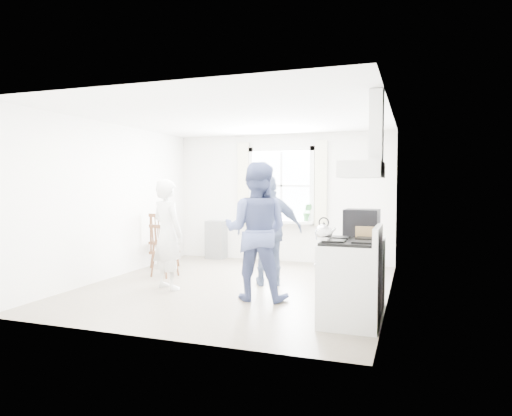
% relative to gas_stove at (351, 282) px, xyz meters
% --- Properties ---
extents(room_shell, '(4.62, 5.12, 2.64)m').
position_rel_gas_stove_xyz_m(room_shell, '(-1.91, 1.35, 0.82)').
color(room_shell, gray).
rests_on(room_shell, ground).
extents(window_assembly, '(1.88, 0.24, 1.70)m').
position_rel_gas_stove_xyz_m(window_assembly, '(-1.91, 3.80, 0.98)').
color(window_assembly, white).
rests_on(window_assembly, room_shell).
extents(range_hood, '(0.45, 0.76, 0.94)m').
position_rel_gas_stove_xyz_m(range_hood, '(0.16, -0.00, 1.42)').
color(range_hood, silver).
rests_on(range_hood, room_shell).
extents(shelf_unit, '(0.40, 0.30, 0.80)m').
position_rel_gas_stove_xyz_m(shelf_unit, '(-3.31, 3.68, -0.08)').
color(shelf_unit, gray).
rests_on(shelf_unit, ground).
extents(gas_stove, '(0.68, 0.76, 1.12)m').
position_rel_gas_stove_xyz_m(gas_stove, '(0.00, 0.00, 0.00)').
color(gas_stove, silver).
rests_on(gas_stove, ground).
extents(kettle, '(0.19, 0.19, 0.27)m').
position_rel_gas_stove_xyz_m(kettle, '(-0.27, -0.20, 0.56)').
color(kettle, silver).
rests_on(kettle, gas_stove).
extents(low_cabinet, '(0.50, 0.55, 0.90)m').
position_rel_gas_stove_xyz_m(low_cabinet, '(0.07, 0.70, -0.03)').
color(low_cabinet, silver).
rests_on(low_cabinet, ground).
extents(stereo_stack, '(0.43, 0.39, 0.37)m').
position_rel_gas_stove_xyz_m(stereo_stack, '(0.05, 0.63, 0.60)').
color(stereo_stack, black).
rests_on(stereo_stack, low_cabinet).
extents(cardboard_box, '(0.28, 0.21, 0.17)m').
position_rel_gas_stove_xyz_m(cardboard_box, '(0.14, 0.49, 0.50)').
color(cardboard_box, '#9B7B4B').
rests_on(cardboard_box, low_cabinet).
extents(windsor_chair_a, '(0.47, 0.46, 1.04)m').
position_rel_gas_stove_xyz_m(windsor_chair_a, '(-3.82, 2.31, 0.15)').
color(windsor_chair_a, '#4A2A17').
rests_on(windsor_chair_a, ground).
extents(windsor_chair_b, '(0.45, 0.44, 0.91)m').
position_rel_gas_stove_xyz_m(windsor_chair_b, '(-3.39, 1.57, 0.07)').
color(windsor_chair_b, '#4A2A17').
rests_on(windsor_chair_b, ground).
extents(person_left, '(0.80, 0.80, 1.66)m').
position_rel_gas_stove_xyz_m(person_left, '(-2.84, 0.85, 0.35)').
color(person_left, white).
rests_on(person_left, ground).
extents(person_mid, '(0.99, 0.99, 1.88)m').
position_rel_gas_stove_xyz_m(person_mid, '(-1.37, 0.71, 0.46)').
color(person_mid, '#465283').
rests_on(person_mid, ground).
extents(person_right, '(1.32, 1.32, 1.72)m').
position_rel_gas_stove_xyz_m(person_right, '(-1.46, 1.61, 0.38)').
color(person_right, navy).
rests_on(person_right, ground).
extents(potted_plant, '(0.21, 0.21, 0.35)m').
position_rel_gas_stove_xyz_m(potted_plant, '(-1.35, 3.71, 0.54)').
color(potted_plant, '#367B3E').
rests_on(potted_plant, window_assembly).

